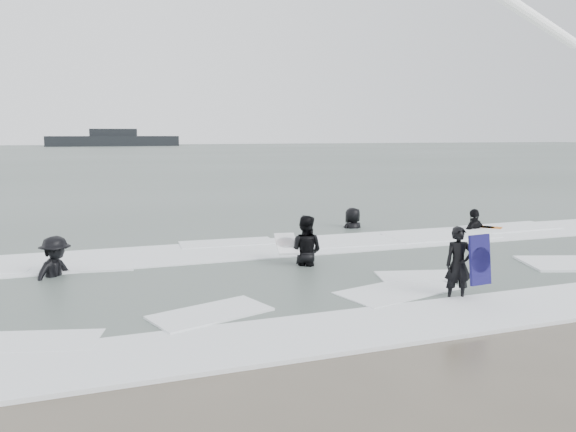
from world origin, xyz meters
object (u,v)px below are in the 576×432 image
object	(u,v)px
surfer_centre	(457,301)
surfer_right_near	(474,232)
surfer_wading	(305,266)
surfer_right_far	(353,229)
surfer_breaker	(57,279)
vessel_horizon	(114,140)

from	to	relation	value
surfer_centre	surfer_right_near	xyz separation A→B (m)	(5.20, 6.35, 0.00)
surfer_wading	surfer_right_far	bearing A→B (deg)	-90.97
surfer_breaker	surfer_centre	bearing A→B (deg)	-76.51
surfer_right_far	vessel_horizon	bearing A→B (deg)	-102.70
surfer_wading	surfer_breaker	size ratio (longest dim) A/B	1.00
surfer_right_near	vessel_horizon	distance (m)	134.08
surfer_right_near	surfer_right_far	world-z (taller)	surfer_right_near
surfer_right_near	surfer_right_far	distance (m)	4.00
surfer_centre	surfer_right_far	world-z (taller)	surfer_right_far
surfer_wading	surfer_right_far	xyz separation A→B (m)	(3.42, 4.51, 0.00)
surfer_centre	surfer_right_near	world-z (taller)	surfer_right_near
surfer_centre	surfer_wading	xyz separation A→B (m)	(-1.81, 3.61, 0.00)
surfer_breaker	vessel_horizon	world-z (taller)	vessel_horizon
surfer_centre	surfer_wading	distance (m)	4.04
surfer_centre	surfer_breaker	bearing A→B (deg)	164.31
surfer_centre	surfer_right_near	distance (m)	8.20
surfer_breaker	surfer_right_far	world-z (taller)	surfer_right_far
vessel_horizon	surfer_wading	bearing A→B (deg)	-89.87
surfer_centre	surfer_wading	world-z (taller)	surfer_wading
surfer_right_far	vessel_horizon	distance (m)	132.16
surfer_right_far	vessel_horizon	size ratio (longest dim) A/B	0.06
surfer_centre	vessel_horizon	bearing A→B (deg)	104.92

